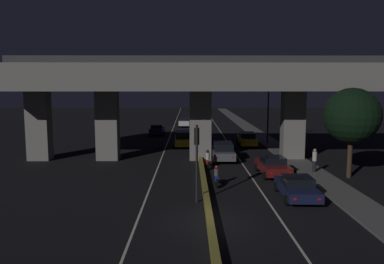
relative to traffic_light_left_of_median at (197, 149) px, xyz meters
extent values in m
plane|color=black|center=(0.57, -3.26, -3.08)|extent=(200.00, 200.00, 0.00)
cube|color=beige|center=(-3.02, 31.74, -3.08)|extent=(0.12, 126.00, 0.00)
cube|color=beige|center=(4.16, 31.74, -3.08)|extent=(0.12, 126.00, 0.00)
cube|color=olive|center=(0.57, 31.74, -2.89)|extent=(0.33, 126.00, 0.39)
cube|color=#5B5956|center=(9.03, 24.74, -3.01)|extent=(2.29, 126.00, 0.14)
cube|color=gray|center=(-7.82, 12.61, 0.05)|extent=(1.94, 1.39, 6.26)
cube|color=gray|center=(8.95, 12.61, 0.05)|extent=(1.94, 1.39, 6.26)
cube|color=gray|center=(0.57, 12.61, 0.05)|extent=(1.94, 1.39, 6.26)
cube|color=gray|center=(-14.00, 12.61, 0.05)|extent=(1.94, 1.39, 6.26)
cube|color=gray|center=(0.57, 12.61, 4.27)|extent=(34.81, 9.94, 2.18)
cube|color=#333335|center=(0.57, 12.61, 5.81)|extent=(34.81, 0.40, 0.90)
cylinder|color=black|center=(0.00, -0.11, -0.83)|extent=(0.14, 0.14, 4.51)
cube|color=black|center=(0.00, 0.07, 0.75)|extent=(0.30, 0.28, 0.95)
sphere|color=black|center=(0.00, 0.22, 1.05)|extent=(0.18, 0.18, 0.18)
sphere|color=yellow|center=(0.00, 0.22, 0.75)|extent=(0.18, 0.18, 0.18)
sphere|color=black|center=(0.00, 0.22, 0.45)|extent=(0.18, 0.18, 0.18)
cylinder|color=#2D2D30|center=(8.50, 21.20, 1.12)|extent=(0.18, 0.18, 8.39)
cylinder|color=#2D2D30|center=(7.29, 21.20, 5.16)|extent=(2.42, 0.10, 0.10)
ellipsoid|color=#F2B759|center=(6.08, 21.20, 5.06)|extent=(0.56, 0.32, 0.24)
cube|color=#141938|center=(6.00, 0.71, -2.51)|extent=(1.99, 4.37, 0.56)
cube|color=black|center=(6.00, 0.60, -1.98)|extent=(1.70, 1.77, 0.49)
cylinder|color=black|center=(5.13, 2.16, -2.79)|extent=(0.22, 0.59, 0.59)
cylinder|color=black|center=(6.96, 2.11, -2.79)|extent=(0.22, 0.59, 0.59)
cylinder|color=black|center=(5.05, -0.69, -2.79)|extent=(0.22, 0.59, 0.59)
cylinder|color=black|center=(6.88, -0.74, -2.79)|extent=(0.22, 0.59, 0.59)
cube|color=red|center=(5.29, -1.44, -2.48)|extent=(0.18, 0.03, 0.11)
cube|color=red|center=(6.60, -1.48, -2.48)|extent=(0.18, 0.03, 0.11)
cube|color=#591414|center=(5.84, 6.51, -2.45)|extent=(2.00, 4.34, 0.64)
cube|color=black|center=(5.84, 6.40, -1.89)|extent=(1.68, 1.77, 0.48)
cylinder|color=black|center=(4.89, 7.89, -2.76)|extent=(0.22, 0.64, 0.63)
cylinder|color=black|center=(6.69, 7.95, -2.76)|extent=(0.22, 0.64, 0.63)
cylinder|color=black|center=(4.99, 5.07, -2.76)|extent=(0.22, 0.64, 0.63)
cylinder|color=black|center=(6.79, 5.14, -2.76)|extent=(0.22, 0.64, 0.63)
cube|color=red|center=(5.28, 4.34, -2.41)|extent=(0.18, 0.04, 0.11)
cube|color=red|center=(6.56, 4.39, -2.41)|extent=(0.18, 0.04, 0.11)
cube|color=#515459|center=(2.61, 12.21, -2.42)|extent=(1.97, 4.51, 0.67)
cube|color=black|center=(2.61, 12.21, -1.78)|extent=(1.71, 2.72, 0.61)
cylinder|color=black|center=(1.71, 13.71, -2.75)|extent=(0.21, 0.67, 0.66)
cylinder|color=black|center=(3.56, 13.67, -2.75)|extent=(0.21, 0.67, 0.66)
cylinder|color=black|center=(1.65, 10.75, -2.75)|extent=(0.21, 0.67, 0.66)
cylinder|color=black|center=(3.51, 10.72, -2.75)|extent=(0.21, 0.67, 0.66)
cube|color=red|center=(1.90, 9.97, -2.38)|extent=(0.18, 0.03, 0.11)
cube|color=red|center=(3.23, 9.95, -2.38)|extent=(0.18, 0.03, 0.11)
cube|color=gold|center=(6.01, 20.25, -2.41)|extent=(1.91, 4.39, 0.69)
cube|color=black|center=(6.01, 20.03, -1.79)|extent=(1.64, 2.13, 0.54)
cylinder|color=black|center=(5.16, 21.71, -2.75)|extent=(0.22, 0.66, 0.66)
cylinder|color=black|center=(6.93, 21.67, -2.75)|extent=(0.22, 0.66, 0.66)
cylinder|color=black|center=(5.10, 18.84, -2.75)|extent=(0.22, 0.66, 0.66)
cylinder|color=black|center=(6.86, 18.79, -2.75)|extent=(0.22, 0.66, 0.66)
cube|color=red|center=(5.33, 18.08, -2.37)|extent=(0.18, 0.03, 0.11)
cube|color=red|center=(6.59, 18.05, -2.37)|extent=(0.18, 0.03, 0.11)
cube|color=gold|center=(-1.14, 19.91, -2.40)|extent=(1.84, 4.33, 0.75)
cube|color=black|center=(-1.14, 19.91, -1.69)|extent=(1.59, 2.61, 0.67)
cylinder|color=black|center=(-0.26, 18.52, -2.78)|extent=(0.22, 0.60, 0.60)
cylinder|color=black|center=(-1.95, 18.47, -2.78)|extent=(0.22, 0.60, 0.60)
cylinder|color=black|center=(-0.33, 21.35, -2.78)|extent=(0.22, 0.60, 0.60)
cylinder|color=black|center=(-2.02, 21.30, -2.78)|extent=(0.22, 0.60, 0.60)
cube|color=white|center=(-0.59, 22.08, -2.52)|extent=(0.18, 0.03, 0.11)
cube|color=white|center=(-1.80, 22.05, -2.52)|extent=(0.18, 0.03, 0.11)
cube|color=#141938|center=(-4.87, 30.00, -2.43)|extent=(1.78, 4.28, 0.70)
cube|color=black|center=(-4.87, 30.21, -1.82)|extent=(1.57, 2.06, 0.53)
cylinder|color=black|center=(-4.00, 28.58, -2.78)|extent=(0.20, 0.60, 0.60)
cylinder|color=black|center=(-5.74, 28.59, -2.78)|extent=(0.20, 0.60, 0.60)
cylinder|color=black|center=(-4.00, 31.41, -2.78)|extent=(0.20, 0.60, 0.60)
cylinder|color=black|center=(-5.74, 31.41, -2.78)|extent=(0.20, 0.60, 0.60)
cube|color=white|center=(-4.25, 32.15, -2.54)|extent=(0.18, 0.03, 0.11)
cube|color=white|center=(-5.49, 32.15, -2.54)|extent=(0.18, 0.03, 0.11)
cube|color=silver|center=(-1.22, 40.27, -2.36)|extent=(1.85, 4.32, 0.75)
cube|color=black|center=(-1.22, 40.27, -1.62)|extent=(1.58, 2.61, 0.72)
cylinder|color=black|center=(-0.45, 38.84, -2.73)|extent=(0.23, 0.70, 0.70)
cylinder|color=black|center=(-2.10, 38.91, -2.73)|extent=(0.23, 0.70, 0.70)
cylinder|color=black|center=(-0.34, 41.64, -2.73)|extent=(0.23, 0.70, 0.70)
cylinder|color=black|center=(-1.98, 41.71, -2.73)|extent=(0.23, 0.70, 0.70)
cube|color=white|center=(-0.54, 42.38, -2.47)|extent=(0.18, 0.04, 0.11)
cube|color=white|center=(-1.72, 42.43, -2.47)|extent=(0.18, 0.04, 0.11)
cylinder|color=black|center=(1.40, 4.19, -2.78)|extent=(0.09, 0.59, 0.59)
cylinder|color=black|center=(1.41, 2.97, -2.78)|extent=(0.11, 0.60, 0.59)
cube|color=navy|center=(1.41, 3.58, -2.56)|extent=(0.25, 0.93, 0.32)
cylinder|color=#3F3F44|center=(1.41, 3.58, -2.17)|extent=(0.32, 0.32, 0.47)
sphere|color=#B21919|center=(1.41, 3.58, -1.81)|extent=(0.24, 0.24, 0.24)
cube|color=red|center=(1.41, 2.92, -2.56)|extent=(0.08, 0.03, 0.08)
cylinder|color=black|center=(1.04, 9.75, -2.76)|extent=(0.11, 0.64, 0.63)
cylinder|color=black|center=(1.11, 8.43, -2.76)|extent=(0.13, 0.64, 0.63)
cube|color=maroon|center=(1.07, 9.09, -2.54)|extent=(0.29, 1.02, 0.32)
cylinder|color=beige|center=(1.07, 9.09, -2.10)|extent=(0.34, 0.34, 0.56)
sphere|color=black|center=(1.07, 9.09, -1.71)|extent=(0.24, 0.24, 0.24)
cube|color=red|center=(1.11, 8.38, -2.54)|extent=(0.08, 0.03, 0.08)
cylinder|color=black|center=(1.50, 18.30, -2.79)|extent=(0.09, 0.58, 0.58)
cylinder|color=black|center=(1.47, 16.91, -2.79)|extent=(0.11, 0.58, 0.58)
cube|color=silver|center=(1.48, 17.61, -2.57)|extent=(0.26, 1.06, 0.32)
cylinder|color=beige|center=(1.48, 17.61, -2.14)|extent=(0.33, 0.33, 0.55)
sphere|color=black|center=(1.48, 17.61, -1.74)|extent=(0.24, 0.24, 0.24)
cube|color=red|center=(1.47, 16.86, -2.57)|extent=(0.08, 0.03, 0.08)
cylinder|color=black|center=(9.15, 7.01, -2.51)|extent=(0.29, 0.29, 0.85)
cylinder|color=beige|center=(9.15, 7.01, -1.74)|extent=(0.34, 0.34, 0.71)
sphere|color=tan|center=(9.15, 7.01, -1.27)|extent=(0.23, 0.23, 0.23)
cylinder|color=#38281C|center=(11.28, 5.76, -1.55)|extent=(0.34, 0.34, 3.05)
sphere|color=black|center=(11.28, 5.76, 1.48)|extent=(4.01, 4.01, 4.01)
camera|label=1|loc=(-0.42, -21.00, 3.59)|focal=35.00mm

